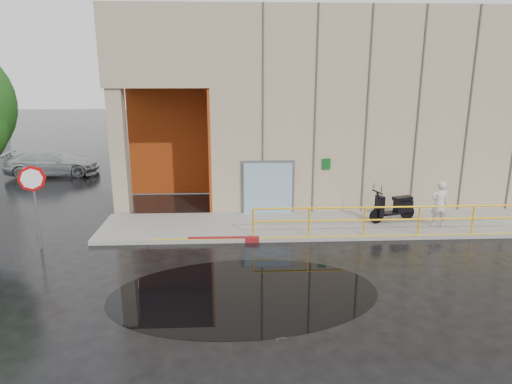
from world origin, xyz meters
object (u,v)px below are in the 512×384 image
stop_sign (33,189)px  scooter (394,199)px  red_curb (224,240)px  person (439,204)px  car_c (52,163)px

stop_sign → scooter: bearing=7.6°
scooter → stop_sign: size_ratio=0.71×
scooter → red_curb: bearing=176.5°
person → car_c: 20.01m
car_c → stop_sign: bearing=-166.1°
scooter → stop_sign: stop_sign is taller
stop_sign → red_curb: bearing=2.0°
person → stop_sign: stop_sign is taller
person → scooter: bearing=-24.6°
person → car_c: bearing=-28.5°
red_curb → car_c: (-9.65, 10.72, 0.62)m
stop_sign → red_curb: size_ratio=1.15×
red_curb → car_c: bearing=132.0°
scooter → stop_sign: bearing=171.3°
red_curb → person: bearing=6.0°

